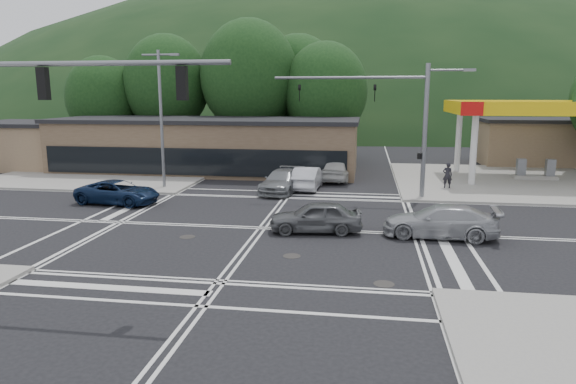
# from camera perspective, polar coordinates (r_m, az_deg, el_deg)

# --- Properties ---
(ground) EXTENTS (120.00, 120.00, 0.00)m
(ground) POSITION_cam_1_polar(r_m,az_deg,el_deg) (24.45, -2.89, -4.02)
(ground) COLOR black
(ground) RESTS_ON ground
(sidewalk_ne) EXTENTS (16.00, 16.00, 0.15)m
(sidewalk_ne) POSITION_cam_1_polar(r_m,az_deg,el_deg) (39.98, 23.37, 1.09)
(sidewalk_ne) COLOR gray
(sidewalk_ne) RESTS_ON ground
(sidewalk_nw) EXTENTS (16.00, 16.00, 0.15)m
(sidewalk_nw) POSITION_cam_1_polar(r_m,az_deg,el_deg) (43.40, -18.56, 2.14)
(sidewalk_nw) COLOR gray
(sidewalk_nw) RESTS_ON ground
(gas_station_canopy) EXTENTS (12.32, 8.34, 5.75)m
(gas_station_canopy) POSITION_cam_1_polar(r_m,az_deg,el_deg) (41.01, 26.27, 8.08)
(gas_station_canopy) COLOR silver
(gas_station_canopy) RESTS_ON ground
(convenience_store) EXTENTS (10.00, 6.00, 3.80)m
(convenience_store) POSITION_cam_1_polar(r_m,az_deg,el_deg) (50.68, 26.20, 4.86)
(convenience_store) COLOR #846B4F
(convenience_store) RESTS_ON ground
(commercial_row) EXTENTS (24.00, 8.00, 4.00)m
(commercial_row) POSITION_cam_1_polar(r_m,az_deg,el_deg) (42.33, -8.98, 4.99)
(commercial_row) COLOR brown
(commercial_row) RESTS_ON ground
(commercial_nw) EXTENTS (8.00, 7.00, 3.60)m
(commercial_nw) POSITION_cam_1_polar(r_m,az_deg,el_deg) (49.58, -26.96, 4.56)
(commercial_nw) COLOR #846B4F
(commercial_nw) RESTS_ON ground
(hill_north) EXTENTS (252.00, 126.00, 140.00)m
(hill_north) POSITION_cam_1_polar(r_m,az_deg,el_deg) (113.41, 6.28, 7.73)
(hill_north) COLOR black
(hill_north) RESTS_ON ground
(tree_n_a) EXTENTS (8.00, 8.00, 11.75)m
(tree_n_a) POSITION_cam_1_polar(r_m,az_deg,el_deg) (50.73, -13.34, 11.62)
(tree_n_a) COLOR #382619
(tree_n_a) RESTS_ON ground
(tree_n_b) EXTENTS (9.00, 9.00, 12.98)m
(tree_n_b) POSITION_cam_1_polar(r_m,az_deg,el_deg) (48.37, -4.32, 12.70)
(tree_n_b) COLOR #382619
(tree_n_b) RESTS_ON ground
(tree_n_c) EXTENTS (7.60, 7.60, 10.87)m
(tree_n_c) POSITION_cam_1_polar(r_m,az_deg,el_deg) (47.28, 4.16, 11.16)
(tree_n_c) COLOR #382619
(tree_n_c) RESTS_ON ground
(tree_n_d) EXTENTS (6.80, 6.80, 9.76)m
(tree_n_d) POSITION_cam_1_polar(r_m,az_deg,el_deg) (52.36, -19.89, 9.82)
(tree_n_d) COLOR #382619
(tree_n_d) RESTS_ON ground
(tree_n_e) EXTENTS (8.40, 8.40, 11.98)m
(tree_n_e) POSITION_cam_1_polar(r_m,az_deg,el_deg) (51.58, 1.13, 11.90)
(tree_n_e) COLOR #382619
(tree_n_e) RESTS_ON ground
(streetlight_nw) EXTENTS (2.50, 0.25, 9.00)m
(streetlight_nw) POSITION_cam_1_polar(r_m,az_deg,el_deg) (34.76, -13.84, 8.57)
(streetlight_nw) COLOR slate
(streetlight_nw) RESTS_ON ground
(signal_mast_ne) EXTENTS (11.65, 0.30, 8.00)m
(signal_mast_ne) POSITION_cam_1_polar(r_m,az_deg,el_deg) (31.43, 12.76, 8.44)
(signal_mast_ne) COLOR slate
(signal_mast_ne) RESTS_ON ground
(signal_mast_sw) EXTENTS (9.14, 0.28, 8.00)m
(signal_mast_sw) POSITION_cam_1_polar(r_m,az_deg,el_deg) (18.67, -28.20, 5.98)
(signal_mast_sw) COLOR slate
(signal_mast_sw) RESTS_ON ground
(car_blue_west) EXTENTS (5.07, 2.83, 1.34)m
(car_blue_west) POSITION_cam_1_polar(r_m,az_deg,el_deg) (31.21, -18.37, -0.02)
(car_blue_west) COLOR #0D1D3C
(car_blue_west) RESTS_ON ground
(car_grey_center) EXTENTS (4.39, 2.19, 1.44)m
(car_grey_center) POSITION_cam_1_polar(r_m,az_deg,el_deg) (23.61, 3.09, -2.77)
(car_grey_center) COLOR #57595C
(car_grey_center) RESTS_ON ground
(car_silver_east) EXTENTS (5.12, 2.38, 1.45)m
(car_silver_east) POSITION_cam_1_polar(r_m,az_deg,el_deg) (23.75, 16.54, -3.12)
(car_silver_east) COLOR #9D9FA4
(car_silver_east) RESTS_ON ground
(car_queue_a) EXTENTS (1.79, 4.62, 1.50)m
(car_queue_a) POSITION_cam_1_polar(r_m,az_deg,el_deg) (34.17, 2.21, 1.59)
(car_queue_a) COLOR silver
(car_queue_a) RESTS_ON ground
(car_queue_b) EXTENTS (2.54, 5.01, 1.63)m
(car_queue_b) POSITION_cam_1_polar(r_m,az_deg,el_deg) (37.59, 5.59, 2.51)
(car_queue_b) COLOR silver
(car_queue_b) RESTS_ON ground
(car_northbound) EXTENTS (2.70, 5.21, 1.44)m
(car_northbound) POSITION_cam_1_polar(r_m,az_deg,el_deg) (33.04, -0.64, 1.22)
(car_northbound) COLOR slate
(car_northbound) RESTS_ON ground
(pedestrian) EXTENTS (0.62, 0.41, 1.69)m
(pedestrian) POSITION_cam_1_polar(r_m,az_deg,el_deg) (35.25, 17.30, 1.79)
(pedestrian) COLOR black
(pedestrian) RESTS_ON sidewalk_ne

